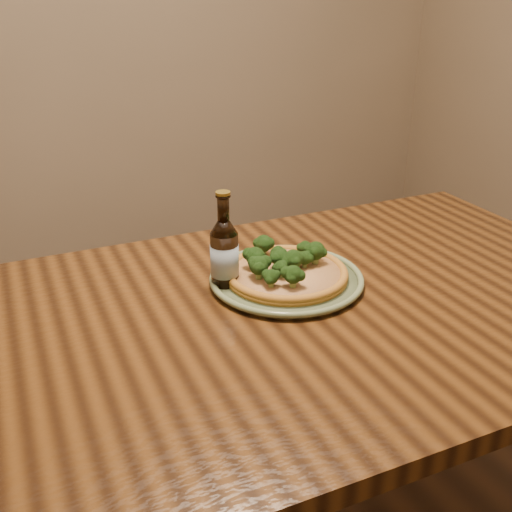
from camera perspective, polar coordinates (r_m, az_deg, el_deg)
name	(u,v)px	position (r m, az deg, el deg)	size (l,w,h in m)	color
table	(274,349)	(1.24, 1.71, -8.85)	(1.60, 0.90, 0.75)	#46270F
plate	(286,279)	(1.29, 2.91, -2.17)	(0.33, 0.33, 0.02)	#6B7A54
pizza	(286,270)	(1.29, 2.84, -1.38)	(0.26, 0.26, 0.07)	#AA7126
beer_bottle	(224,254)	(1.24, -3.03, 0.18)	(0.06, 0.06, 0.22)	black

